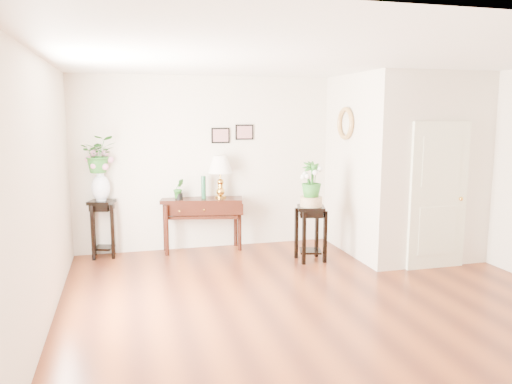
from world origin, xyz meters
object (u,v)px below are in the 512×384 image
object	(u,v)px
plant_stand_a	(103,229)
plant_stand_b	(311,233)
console_table	(202,224)
table_lamp	(220,176)

from	to	relation	value
plant_stand_a	plant_stand_b	world-z (taller)	plant_stand_a
console_table	plant_stand_a	bearing A→B (deg)	-168.59
table_lamp	plant_stand_b	xyz separation A→B (m)	(1.18, -0.98, -0.79)
table_lamp	plant_stand_a	distance (m)	2.00
plant_stand_a	plant_stand_b	bearing A→B (deg)	-18.21
console_table	table_lamp	bearing A→B (deg)	12.15
plant_stand_b	plant_stand_a	bearing A→B (deg)	161.79
table_lamp	plant_stand_b	size ratio (longest dim) A/B	0.82
console_table	table_lamp	world-z (taller)	table_lamp
console_table	table_lamp	size ratio (longest dim) A/B	1.88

